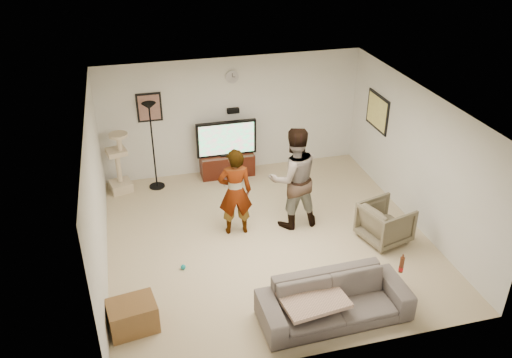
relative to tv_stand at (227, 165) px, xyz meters
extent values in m
cube|color=tan|center=(0.20, -2.50, -0.25)|extent=(5.50, 5.50, 0.02)
cube|color=silver|center=(0.20, -2.50, 2.27)|extent=(5.50, 5.50, 0.02)
cube|color=white|center=(0.20, 0.25, 1.01)|extent=(5.50, 0.04, 2.50)
cube|color=white|center=(0.20, -5.25, 1.01)|extent=(5.50, 0.04, 2.50)
cube|color=white|center=(-2.55, -2.50, 1.01)|extent=(0.04, 5.50, 2.50)
cube|color=white|center=(2.95, -2.50, 1.01)|extent=(0.04, 5.50, 2.50)
cylinder|color=white|center=(0.20, 0.22, 1.86)|extent=(0.26, 0.04, 0.26)
cube|color=black|center=(0.20, 0.19, 1.14)|extent=(0.25, 0.10, 0.10)
cube|color=#815950|center=(-1.50, 0.23, 1.36)|extent=(0.42, 0.03, 0.52)
cube|color=#DECE6F|center=(2.93, -0.90, 1.26)|extent=(0.03, 0.78, 0.62)
cube|color=black|center=(0.00, 0.00, 0.00)|extent=(1.13, 0.45, 0.47)
cube|color=silver|center=(0.04, -0.40, -0.20)|extent=(0.40, 0.30, 0.07)
cube|color=black|center=(0.00, 0.00, 0.61)|extent=(1.27, 0.08, 0.75)
cube|color=#21F082|center=(0.00, -0.04, 0.61)|extent=(1.17, 0.01, 0.66)
cylinder|color=black|center=(-1.53, -0.17, 0.68)|extent=(0.32, 0.32, 1.83)
cube|color=#C4B293|center=(-2.24, -0.14, 0.41)|extent=(0.50, 0.50, 1.29)
imported|color=#9E9E9E|center=(-0.29, -2.17, 0.58)|extent=(0.63, 0.44, 1.63)
imported|color=#3B4A84|center=(0.76, -2.18, 0.71)|extent=(0.96, 0.77, 1.90)
imported|color=#5A5250|center=(0.58, -4.65, 0.08)|extent=(2.16, 0.89, 0.63)
cube|color=tan|center=(0.25, -4.65, 0.19)|extent=(0.98, 0.81, 0.06)
cylinder|color=#5D2C16|center=(1.57, -4.65, 0.51)|extent=(0.06, 0.06, 0.25)
imported|color=brown|center=(2.16, -3.07, 0.11)|extent=(0.94, 0.92, 0.70)
cube|color=brown|center=(-2.20, -4.15, -0.02)|extent=(0.72, 0.58, 0.44)
sphere|color=teal|center=(-1.36, -3.02, -0.19)|extent=(0.08, 0.08, 0.08)
camera|label=1|loc=(-1.92, -9.90, 5.17)|focal=37.03mm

